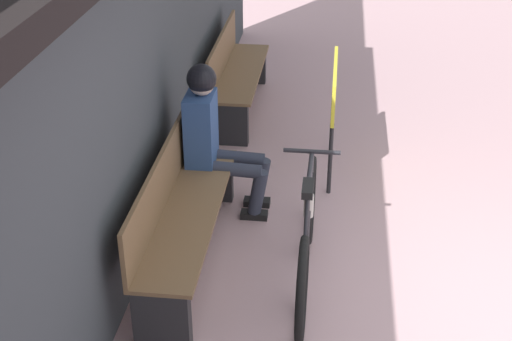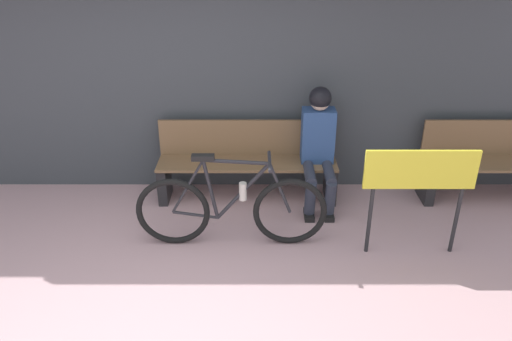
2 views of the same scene
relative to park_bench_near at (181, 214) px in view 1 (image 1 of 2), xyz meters
The scene contains 7 objects.
ground_plane 2.17m from the park_bench_near, 106.07° to the right, with size 24.00×24.00×0.00m, color #C69EA3.
storefront_wall 1.42m from the park_bench_near, 151.93° to the left, with size 12.00×0.56×3.20m.
park_bench_near is the anchor object (origin of this frame).
bicycle 0.92m from the park_bench_near, 98.24° to the right, with size 1.76×0.40×0.92m.
person_seated 0.81m from the park_bench_near, ahead, with size 0.34×0.66×1.27m.
park_bench_far 2.76m from the park_bench_near, ahead, with size 1.72×0.42×0.85m.
signboard 1.87m from the park_bench_near, 34.70° to the right, with size 0.97×0.04×1.02m.
Camera 1 is at (-3.64, 1.01, 3.15)m, focal length 50.00 mm.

